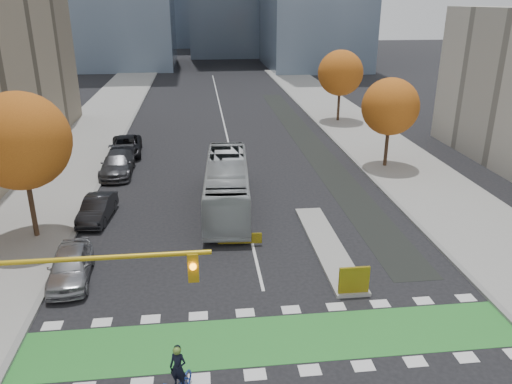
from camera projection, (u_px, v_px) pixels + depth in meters
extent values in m
plane|color=black|center=(281.00, 365.00, 18.36)|extent=(300.00, 300.00, 0.00)
cube|color=gray|center=(48.00, 188.00, 35.43)|extent=(7.00, 120.00, 0.15)
cube|color=gray|center=(413.00, 173.00, 38.30)|extent=(7.00, 120.00, 0.15)
cube|color=gray|center=(99.00, 186.00, 35.80)|extent=(0.30, 120.00, 0.16)
cube|color=gray|center=(368.00, 175.00, 37.93)|extent=(0.30, 120.00, 0.16)
cube|color=#29802E|center=(275.00, 339.00, 19.75)|extent=(20.00, 3.00, 0.01)
cube|color=silver|center=(223.00, 120.00, 55.41)|extent=(0.15, 70.00, 0.01)
cube|color=black|center=(308.00, 142.00, 46.95)|extent=(2.50, 50.00, 0.01)
cube|color=gray|center=(327.00, 245.00, 27.10)|extent=(1.60, 10.00, 0.16)
cube|color=yellow|center=(354.00, 280.00, 22.39)|extent=(1.40, 0.12, 1.30)
cylinder|color=#332114|center=(30.00, 194.00, 27.25)|extent=(0.28, 0.28, 5.25)
sphere|color=#9B4713|center=(21.00, 141.00, 26.17)|extent=(5.20, 5.20, 5.20)
cylinder|color=#332114|center=(387.00, 139.00, 39.20)|extent=(0.28, 0.28, 4.55)
sphere|color=#9B4713|center=(390.00, 107.00, 38.26)|extent=(4.40, 4.40, 4.40)
cylinder|color=#332114|center=(339.00, 99.00, 54.01)|extent=(0.28, 0.28, 4.90)
sphere|color=#9B4713|center=(340.00, 73.00, 53.00)|extent=(4.80, 4.80, 4.80)
cylinder|color=#BF9914|center=(78.00, 259.00, 15.36)|extent=(8.20, 0.16, 0.16)
cube|color=#BF9914|center=(193.00, 267.00, 15.92)|extent=(0.35, 0.28, 1.00)
sphere|color=orange|center=(193.00, 267.00, 15.71)|extent=(0.22, 0.22, 0.22)
imported|color=black|center=(178.00, 367.00, 16.38)|extent=(0.70, 0.60, 1.62)
sphere|color=#597F2D|center=(177.00, 351.00, 16.14)|extent=(0.27, 0.27, 0.27)
imported|color=#A7ACAE|center=(227.00, 185.00, 31.62)|extent=(3.36, 11.38, 3.13)
imported|color=#A1A2A6|center=(70.00, 265.00, 23.67)|extent=(2.24, 4.75, 1.57)
imported|color=black|center=(97.00, 209.00, 30.24)|extent=(1.92, 4.46, 1.43)
imported|color=#45464A|center=(117.00, 164.00, 38.10)|extent=(2.37, 5.67, 1.64)
imported|color=black|center=(126.00, 146.00, 42.98)|extent=(2.93, 5.65, 1.52)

